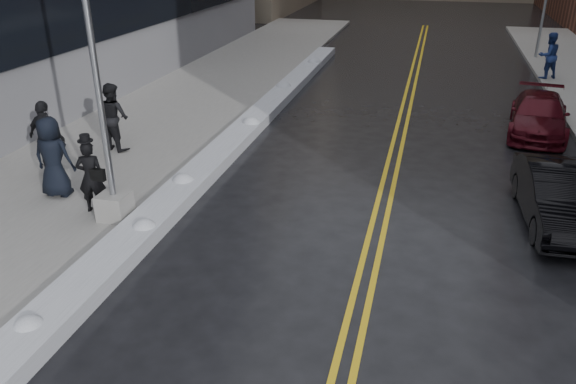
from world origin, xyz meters
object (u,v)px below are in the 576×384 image
Objects in this scene: pedestrian_c at (53,157)px; car_maroon at (539,115)px; lamppost at (102,117)px; pedestrian_b at (113,117)px; pedestrian_east at (549,56)px; car_black at (559,196)px; pedestrian_d at (47,138)px; pedestrian_fedora at (91,177)px.

pedestrian_c is 14.85m from car_maroon.
lamppost is 4.90m from pedestrian_b.
lamppost is at bearing 141.30° from pedestrian_b.
car_black is (-1.86, -14.52, -0.48)m from pedestrian_east.
pedestrian_d reaches higher than car_black.
pedestrian_c is 1.57m from pedestrian_d.
pedestrian_d is at bearing -143.43° from car_maroon.
pedestrian_fedora is at bearing -170.51° from car_black.
pedestrian_fedora is at bearing 26.61° from pedestrian_east.
pedestrian_b reaches higher than car_maroon.
pedestrian_d is at bearing 146.99° from lamppost.
pedestrian_east is 7.95m from car_maroon.
car_maroon is (12.17, 8.48, -0.52)m from pedestrian_c.
lamppost is 3.82× the size of pedestrian_c.
pedestrian_east reaches higher than pedestrian_fedora.
pedestrian_fedora is 0.86× the size of pedestrian_c.
pedestrian_fedora is 0.86× the size of pedestrian_east.
pedestrian_c is at bearing -137.46° from car_maroon.
pedestrian_c is at bearing -174.53° from car_black.
car_black reaches higher than car_maroon.
lamppost is 10.17m from car_black.
car_black is at bearing -86.53° from car_maroon.
pedestrian_b is (-1.66, 3.86, 0.14)m from pedestrian_fedora.
pedestrian_fedora is 1.46m from pedestrian_c.
pedestrian_east is at bearing 79.52° from car_black.
lamppost is 3.87m from pedestrian_d.
pedestrian_b is 13.52m from car_maroon.
lamppost is 3.83× the size of pedestrian_d.
pedestrian_east is at bearing 55.96° from lamppost.
pedestrian_b is 2.23m from pedestrian_d.
lamppost reaches higher than pedestrian_east.
pedestrian_east is at bearing -115.18° from pedestrian_b.
pedestrian_c is 21.19m from pedestrian_east.
car_black is (10.33, 2.33, -0.34)m from pedestrian_fedora.
pedestrian_fedora is 0.86× the size of pedestrian_b.
pedestrian_east is at bearing 87.75° from car_maroon.
pedestrian_c is 1.00× the size of pedestrian_d.
pedestrian_d is at bearing 179.43° from car_black.
pedestrian_b is 1.00× the size of pedestrian_c.
pedestrian_east is (14.56, 15.10, 0.00)m from pedestrian_d.
pedestrian_c is (-1.35, 0.55, 0.14)m from pedestrian_fedora.
pedestrian_b is at bearing -99.25° from pedestrian_d.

